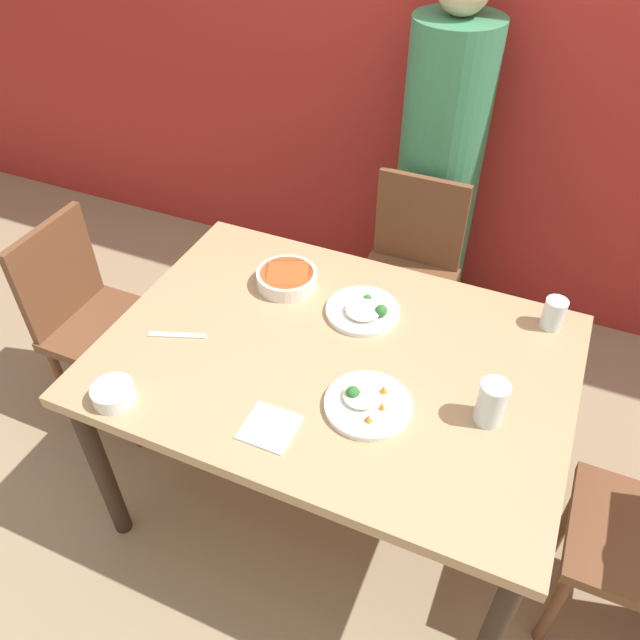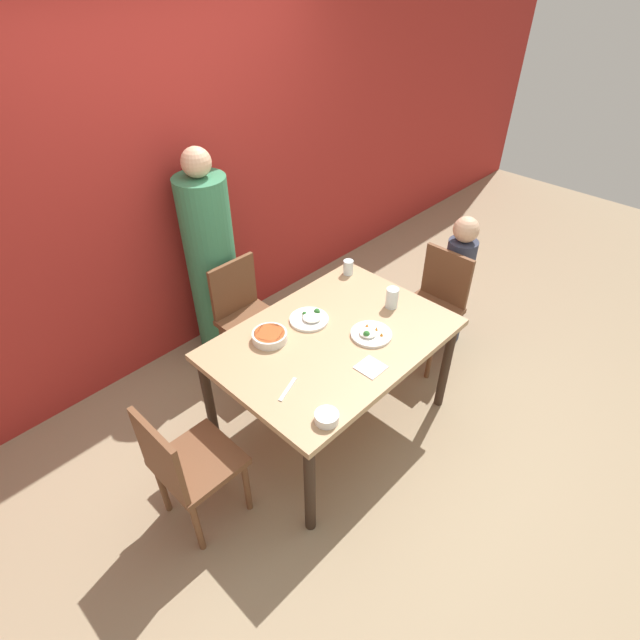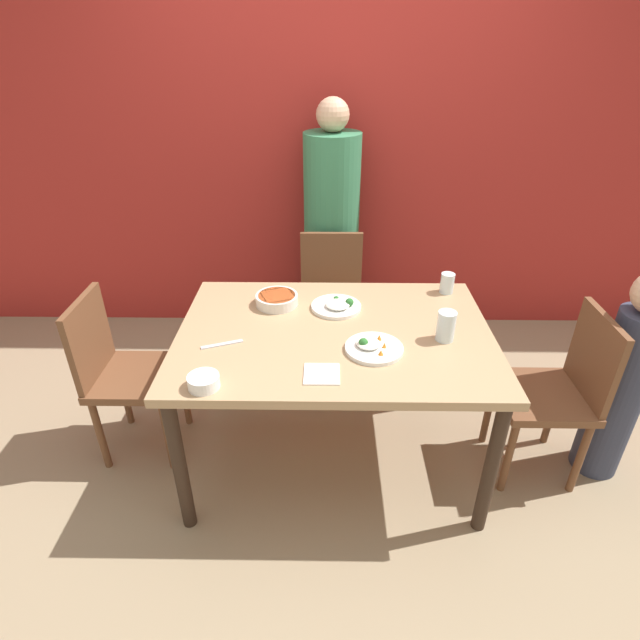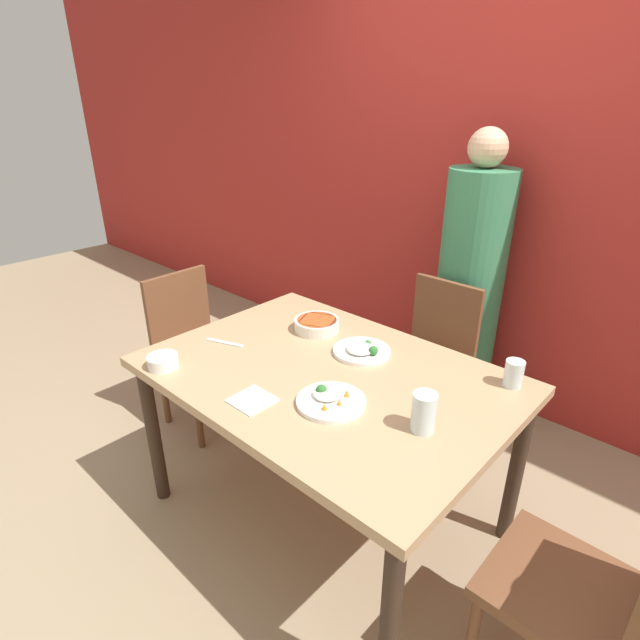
{
  "view_description": "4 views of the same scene",
  "coord_description": "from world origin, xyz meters",
  "px_view_note": "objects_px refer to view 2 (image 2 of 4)",
  "views": [
    {
      "loc": [
        0.49,
        -1.25,
        2.09
      ],
      "look_at": [
        -0.05,
        0.0,
        0.87
      ],
      "focal_mm": 35.0,
      "sensor_mm": 36.0,
      "label": 1
    },
    {
      "loc": [
        -1.69,
        -1.52,
        2.64
      ],
      "look_at": [
        -0.11,
        -0.0,
        0.94
      ],
      "focal_mm": 28.0,
      "sensor_mm": 36.0,
      "label": 2
    },
    {
      "loc": [
        -0.04,
        -1.91,
        1.91
      ],
      "look_at": [
        -0.07,
        -0.01,
        0.81
      ],
      "focal_mm": 28.0,
      "sensor_mm": 36.0,
      "label": 3
    },
    {
      "loc": [
        1.13,
        -1.26,
        1.75
      ],
      "look_at": [
        0.01,
        -0.05,
        0.99
      ],
      "focal_mm": 28.0,
      "sensor_mm": 36.0,
      "label": 4
    }
  ],
  "objects_px": {
    "person_adult": "(212,266)",
    "plate_rice_adult": "(310,318)",
    "glass_water_tall": "(392,298)",
    "chair_child_spot": "(434,303)",
    "person_child": "(455,284)",
    "chair_adult_spot": "(247,314)",
    "bowl_curry": "(270,336)"
  },
  "relations": [
    {
      "from": "person_adult",
      "to": "plate_rice_adult",
      "type": "height_order",
      "value": "person_adult"
    },
    {
      "from": "glass_water_tall",
      "to": "person_adult",
      "type": "bearing_deg",
      "value": 111.25
    },
    {
      "from": "chair_child_spot",
      "to": "glass_water_tall",
      "type": "bearing_deg",
      "value": -89.59
    },
    {
      "from": "glass_water_tall",
      "to": "chair_child_spot",
      "type": "bearing_deg",
      "value": 0.41
    },
    {
      "from": "person_child",
      "to": "plate_rice_adult",
      "type": "xyz_separation_m",
      "value": [
        -1.31,
        0.27,
        0.25
      ]
    },
    {
      "from": "person_adult",
      "to": "glass_water_tall",
      "type": "distance_m",
      "value": 1.34
    },
    {
      "from": "chair_adult_spot",
      "to": "glass_water_tall",
      "type": "relative_size",
      "value": 6.37
    },
    {
      "from": "bowl_curry",
      "to": "glass_water_tall",
      "type": "bearing_deg",
      "value": -22.33
    },
    {
      "from": "plate_rice_adult",
      "to": "glass_water_tall",
      "type": "height_order",
      "value": "glass_water_tall"
    },
    {
      "from": "person_adult",
      "to": "person_child",
      "type": "relative_size",
      "value": 1.49
    },
    {
      "from": "chair_child_spot",
      "to": "plate_rice_adult",
      "type": "distance_m",
      "value": 1.1
    },
    {
      "from": "chair_adult_spot",
      "to": "person_adult",
      "type": "distance_m",
      "value": 0.43
    },
    {
      "from": "person_adult",
      "to": "plate_rice_adult",
      "type": "distance_m",
      "value": 0.98
    },
    {
      "from": "person_adult",
      "to": "person_child",
      "type": "height_order",
      "value": "person_adult"
    },
    {
      "from": "person_child",
      "to": "plate_rice_adult",
      "type": "bearing_deg",
      "value": 168.42
    },
    {
      "from": "plate_rice_adult",
      "to": "chair_adult_spot",
      "type": "bearing_deg",
      "value": 92.01
    },
    {
      "from": "chair_child_spot",
      "to": "glass_water_tall",
      "type": "relative_size",
      "value": 6.37
    },
    {
      "from": "chair_child_spot",
      "to": "bowl_curry",
      "type": "height_order",
      "value": "chair_child_spot"
    },
    {
      "from": "person_child",
      "to": "glass_water_tall",
      "type": "xyz_separation_m",
      "value": [
        -0.84,
        -0.0,
        0.3
      ]
    },
    {
      "from": "person_adult",
      "to": "bowl_curry",
      "type": "relative_size",
      "value": 7.71
    },
    {
      "from": "plate_rice_adult",
      "to": "chair_child_spot",
      "type": "bearing_deg",
      "value": -14.67
    },
    {
      "from": "glass_water_tall",
      "to": "plate_rice_adult",
      "type": "bearing_deg",
      "value": 149.58
    },
    {
      "from": "person_adult",
      "to": "chair_child_spot",
      "type": "bearing_deg",
      "value": -49.94
    },
    {
      "from": "person_child",
      "to": "glass_water_tall",
      "type": "bearing_deg",
      "value": -179.73
    },
    {
      "from": "chair_adult_spot",
      "to": "bowl_curry",
      "type": "relative_size",
      "value": 4.17
    },
    {
      "from": "chair_adult_spot",
      "to": "chair_child_spot",
      "type": "bearing_deg",
      "value": -40.46
    },
    {
      "from": "bowl_curry",
      "to": "person_adult",
      "type": "bearing_deg",
      "value": 73.77
    },
    {
      "from": "chair_child_spot",
      "to": "chair_adult_spot",
      "type": "bearing_deg",
      "value": -130.46
    },
    {
      "from": "person_child",
      "to": "bowl_curry",
      "type": "bearing_deg",
      "value": 169.14
    },
    {
      "from": "person_child",
      "to": "chair_adult_spot",
      "type": "bearing_deg",
      "value": 146.14
    },
    {
      "from": "chair_child_spot",
      "to": "bowl_curry",
      "type": "relative_size",
      "value": 4.17
    },
    {
      "from": "person_adult",
      "to": "person_child",
      "type": "bearing_deg",
      "value": -43.09
    }
  ]
}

